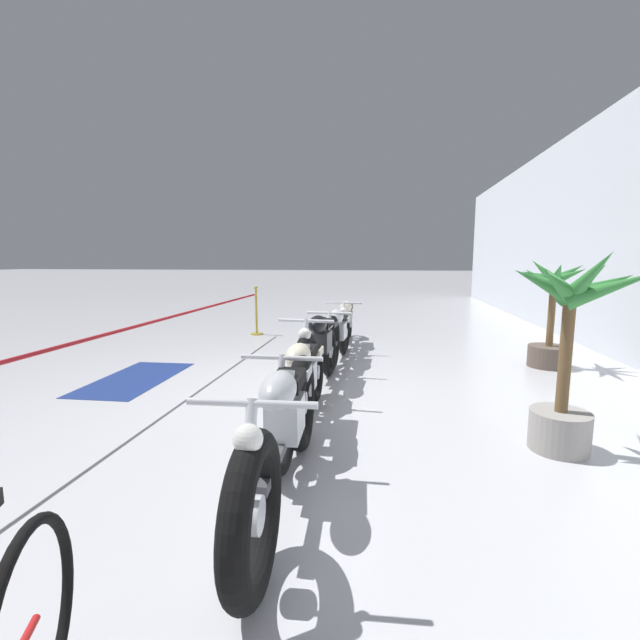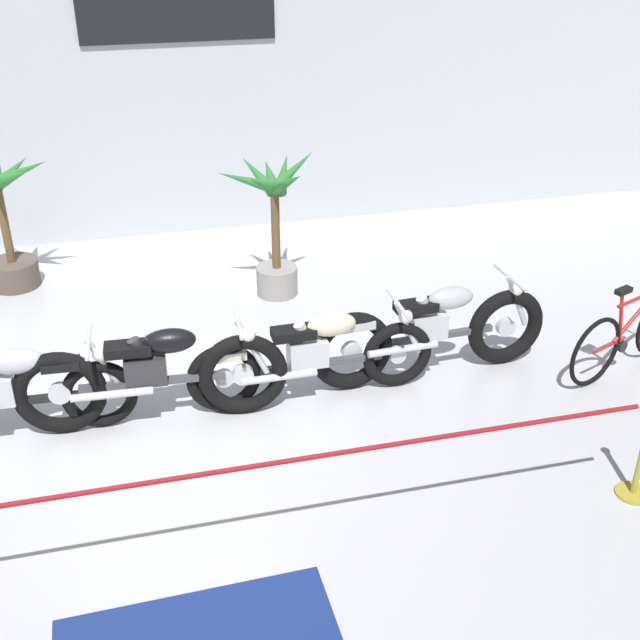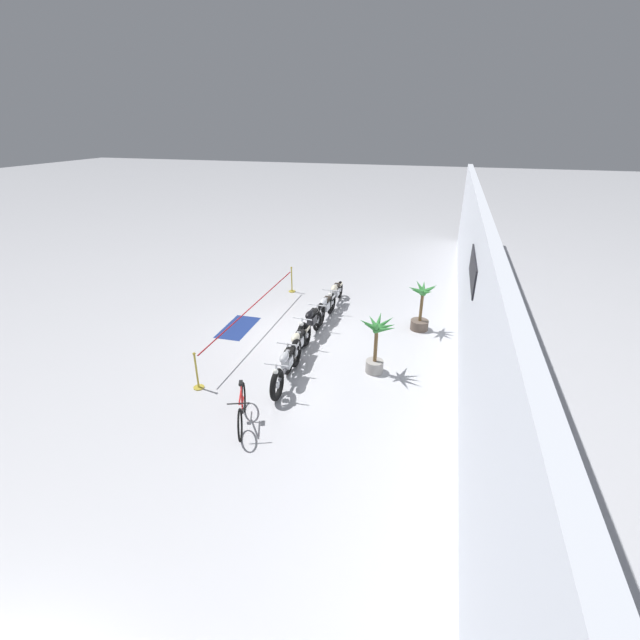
# 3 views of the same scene
# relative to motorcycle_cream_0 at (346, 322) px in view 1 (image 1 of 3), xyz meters

# --- Properties ---
(ground_plane) EXTENTS (120.00, 120.00, 0.00)m
(ground_plane) POSITION_rel_motorcycle_cream_0_xyz_m (2.72, -0.56, -0.45)
(ground_plane) COLOR silver
(motorcycle_cream_0) EXTENTS (2.24, 0.62, 0.91)m
(motorcycle_cream_0) POSITION_rel_motorcycle_cream_0_xyz_m (0.00, 0.00, 0.00)
(motorcycle_cream_0) COLOR black
(motorcycle_cream_0) RESTS_ON ground
(motorcycle_silver_1) EXTENTS (2.31, 0.62, 0.91)m
(motorcycle_silver_1) POSITION_rel_motorcycle_cream_0_xyz_m (1.38, -0.01, 0.00)
(motorcycle_silver_1) COLOR black
(motorcycle_silver_1) RESTS_ON ground
(motorcycle_black_2) EXTENTS (2.42, 0.62, 0.99)m
(motorcycle_black_2) POSITION_rel_motorcycle_cream_0_xyz_m (2.67, -0.10, 0.03)
(motorcycle_black_2) COLOR black
(motorcycle_black_2) RESTS_ON ground
(motorcycle_cream_3) EXTENTS (2.37, 0.62, 0.92)m
(motorcycle_cream_3) POSITION_rel_motorcycle_cream_0_xyz_m (4.15, -0.05, 0.00)
(motorcycle_cream_3) COLOR black
(motorcycle_cream_3) RESTS_ON ground
(motorcycle_silver_4) EXTENTS (2.46, 0.62, 0.99)m
(motorcycle_silver_4) POSITION_rel_motorcycle_cream_0_xyz_m (5.36, 0.06, 0.03)
(motorcycle_silver_4) COLOR black
(motorcycle_silver_4) RESTS_ON ground
(potted_palm_left_of_row) EXTENTS (1.20, 0.94, 1.70)m
(potted_palm_left_of_row) POSITION_rel_motorcycle_cream_0_xyz_m (1.20, 3.19, 0.34)
(potted_palm_left_of_row) COLOR brown
(potted_palm_left_of_row) RESTS_ON ground
(potted_palm_right_of_row) EXTENTS (1.16, 1.04, 1.75)m
(potted_palm_right_of_row) POSITION_rel_motorcycle_cream_0_xyz_m (4.23, 2.23, 0.45)
(potted_palm_right_of_row) COLOR gray
(potted_palm_right_of_row) RESTS_ON ground
(stanchion_far_left) EXTENTS (7.20, 0.28, 1.05)m
(stanchion_far_left) POSITION_rel_motorcycle_cream_0_xyz_m (1.44, -2.04, 0.24)
(stanchion_far_left) COLOR gold
(stanchion_far_left) RESTS_ON ground
(floor_banner) EXTENTS (1.84, 0.95, 0.01)m
(floor_banner) POSITION_rel_motorcycle_cream_0_xyz_m (2.75, -2.65, -0.45)
(floor_banner) COLOR navy
(floor_banner) RESTS_ON ground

